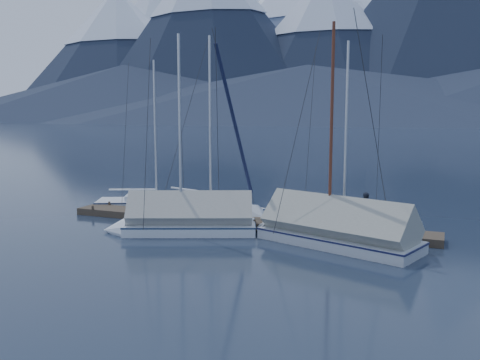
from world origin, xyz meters
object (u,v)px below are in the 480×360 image
sailboat_covered_near (326,232)px  person (366,210)px  sailboat_open_mid (218,212)px  sailboat_open_right (354,218)px  sailboat_open_left (165,204)px  sailboat_covered_far (178,222)px

sailboat_covered_near → person: sailboat_covered_near is taller
sailboat_open_mid → sailboat_open_right: (6.82, 1.27, -0.01)m
sailboat_open_right → sailboat_open_left: bearing=-178.5°
sailboat_covered_near → person: 2.55m
sailboat_open_left → sailboat_open_right: bearing=1.5°
sailboat_open_left → sailboat_open_mid: size_ratio=0.89×
sailboat_covered_near → sailboat_open_right: bearing=86.0°
sailboat_covered_far → sailboat_open_left: bearing=125.9°
sailboat_covered_near → person: bearing=57.8°
sailboat_open_right → person: bearing=-70.4°
sailboat_open_left → sailboat_covered_near: sailboat_covered_near is taller
sailboat_open_left → sailboat_covered_near: (10.28, -4.55, 0.33)m
sailboat_open_mid → sailboat_open_left: bearing=165.3°
sailboat_open_left → sailboat_covered_far: 6.43m
sailboat_open_mid → person: bearing=-10.6°
sailboat_open_left → sailboat_open_mid: (3.80, -1.00, 0.02)m
sailboat_covered_far → person: bearing=19.3°
sailboat_open_right → person: 3.05m
sailboat_open_left → person: sailboat_open_left is taller
sailboat_open_mid → person: (7.79, -1.46, 0.94)m
sailboat_open_right → sailboat_covered_far: bearing=-141.4°
sailboat_open_right → sailboat_open_mid: bearing=-169.4°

